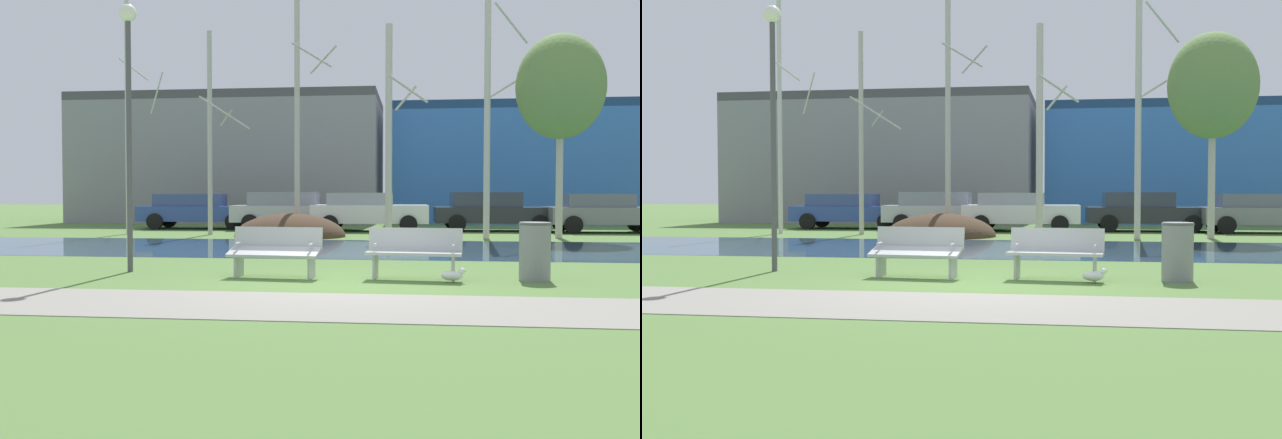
% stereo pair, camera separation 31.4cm
% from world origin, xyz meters
% --- Properties ---
extents(ground_plane, '(120.00, 120.00, 0.00)m').
position_xyz_m(ground_plane, '(0.00, 10.00, 0.00)').
color(ground_plane, '#517538').
extents(paved_path_strip, '(60.00, 2.34, 0.01)m').
position_xyz_m(paved_path_strip, '(0.00, -2.06, 0.01)').
color(paved_path_strip, gray).
rests_on(paved_path_strip, ground).
extents(river_band, '(80.00, 6.42, 0.01)m').
position_xyz_m(river_band, '(0.00, 7.69, 0.00)').
color(river_band, '#33516B').
rests_on(river_band, ground).
extents(soil_mound, '(3.71, 3.56, 1.54)m').
position_xyz_m(soil_mound, '(-2.89, 12.48, 0.00)').
color(soil_mound, '#423021').
rests_on(soil_mound, ground).
extents(bench_left, '(1.65, 0.71, 0.87)m').
position_xyz_m(bench_left, '(-1.19, 1.03, 0.47)').
color(bench_left, '#B2B5B7').
rests_on(bench_left, ground).
extents(bench_right, '(1.65, 0.71, 0.87)m').
position_xyz_m(bench_right, '(1.21, 1.03, 0.47)').
color(bench_right, '#B2B5B7').
rests_on(bench_right, ground).
extents(trash_bin, '(0.54, 0.54, 0.98)m').
position_xyz_m(trash_bin, '(3.22, 1.14, 0.51)').
color(trash_bin, gray).
rests_on(trash_bin, ground).
extents(seagull, '(0.43, 0.16, 0.25)m').
position_xyz_m(seagull, '(1.84, 0.62, 0.13)').
color(seagull, white).
rests_on(seagull, ground).
extents(streetlamp, '(0.32, 0.32, 4.94)m').
position_xyz_m(streetlamp, '(-4.04, 1.55, 3.33)').
color(streetlamp, '#4C4C51').
rests_on(streetlamp, ground).
extents(birch_far_left, '(1.45, 2.14, 8.54)m').
position_xyz_m(birch_far_left, '(-8.79, 13.24, 4.32)').
color(birch_far_left, beige).
rests_on(birch_far_left, ground).
extents(birch_left, '(1.54, 2.29, 7.02)m').
position_xyz_m(birch_left, '(-5.79, 13.15, 3.54)').
color(birch_left, '#BCB7A8').
rests_on(birch_left, ground).
extents(birch_center_left, '(1.48, 2.59, 8.31)m').
position_xyz_m(birch_center_left, '(-2.74, 13.27, 4.25)').
color(birch_center_left, '#BCB7A8').
rests_on(birch_center_left, ground).
extents(birch_center, '(1.43, 2.22, 7.08)m').
position_xyz_m(birch_center, '(0.38, 13.18, 3.61)').
color(birch_center, beige).
rests_on(birch_center, ground).
extents(birch_center_right, '(1.32, 2.08, 8.54)m').
position_xyz_m(birch_center_right, '(3.50, 12.13, 4.33)').
color(birch_center_right, beige).
rests_on(birch_center_right, ground).
extents(birch_right, '(2.80, 2.80, 6.53)m').
position_xyz_m(birch_right, '(5.82, 12.79, 4.83)').
color(birch_right, '#BCB7A8').
rests_on(birch_right, ground).
extents(parked_van_nearest_blue, '(4.80, 2.18, 1.40)m').
position_xyz_m(parked_van_nearest_blue, '(-7.46, 17.03, 0.75)').
color(parked_van_nearest_blue, '#2D4793').
rests_on(parked_van_nearest_blue, ground).
extents(parked_sedan_second_silver, '(4.81, 2.08, 1.48)m').
position_xyz_m(parked_sedan_second_silver, '(-3.53, 16.48, 0.78)').
color(parked_sedan_second_silver, '#B2B5BC').
rests_on(parked_sedan_second_silver, ground).
extents(parked_hatch_third_white, '(4.40, 2.23, 1.45)m').
position_xyz_m(parked_hatch_third_white, '(-0.55, 16.01, 0.78)').
color(parked_hatch_third_white, silver).
rests_on(parked_hatch_third_white, ground).
extents(parked_wagon_fourth_dark, '(4.61, 2.24, 1.47)m').
position_xyz_m(parked_wagon_fourth_dark, '(4.14, 16.90, 0.78)').
color(parked_wagon_fourth_dark, '#282B30').
rests_on(parked_wagon_fourth_dark, ground).
extents(parked_suv_fifth_grey, '(4.23, 2.18, 1.41)m').
position_xyz_m(parked_suv_fifth_grey, '(8.05, 16.23, 0.75)').
color(parked_suv_fifth_grey, slate).
rests_on(parked_suv_fifth_grey, ground).
extents(building_grey_warehouse, '(14.71, 8.13, 6.19)m').
position_xyz_m(building_grey_warehouse, '(-7.87, 25.15, 3.09)').
color(building_grey_warehouse, gray).
rests_on(building_grey_warehouse, ground).
extents(building_blue_store, '(12.09, 7.01, 5.69)m').
position_xyz_m(building_blue_store, '(6.19, 25.91, 2.85)').
color(building_blue_store, '#3870C6').
rests_on(building_blue_store, ground).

